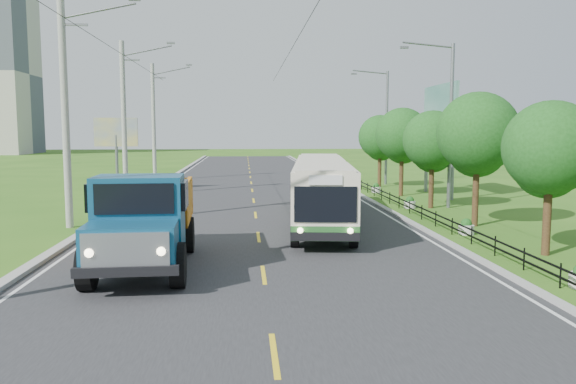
{
  "coord_description": "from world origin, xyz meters",
  "views": [
    {
      "loc": [
        -0.54,
        -16.27,
        4.25
      ],
      "look_at": [
        1.14,
        5.37,
        1.9
      ],
      "focal_mm": 35.0,
      "sensor_mm": 36.0,
      "label": 1
    }
  ],
  "objects": [
    {
      "name": "curb_left",
      "position": [
        -7.2,
        20.0,
        0.07
      ],
      "size": [
        0.4,
        120.0,
        0.15
      ],
      "primitive_type": "cube",
      "color": "#9E9E99",
      "rests_on": "ground"
    },
    {
      "name": "tree_fifth",
      "position": [
        9.86,
        20.14,
        3.85
      ],
      "size": [
        3.48,
        3.52,
        5.8
      ],
      "color": "#382314",
      "rests_on": "ground"
    },
    {
      "name": "bus",
      "position": [
        3.06,
        9.8,
        1.71
      ],
      "size": [
        4.08,
        14.93,
        2.85
      ],
      "rotation": [
        0.0,
        0.0,
        -0.12
      ],
      "color": "#276228",
      "rests_on": "ground"
    },
    {
      "name": "edge_line_right",
      "position": [
        6.65,
        20.0,
        0.02
      ],
      "size": [
        0.12,
        120.0,
        0.0
      ],
      "primitive_type": "cube",
      "color": "silver",
      "rests_on": "road"
    },
    {
      "name": "tree_second",
      "position": [
        9.86,
        2.14,
        3.52
      ],
      "size": [
        3.18,
        3.26,
        5.3
      ],
      "color": "#382314",
      "rests_on": "ground"
    },
    {
      "name": "railing_right",
      "position": [
        8.0,
        14.0,
        0.3
      ],
      "size": [
        0.04,
        40.0,
        0.6
      ],
      "primitive_type": "cube",
      "color": "black",
      "rests_on": "ground"
    },
    {
      "name": "tree_fourth",
      "position": [
        9.86,
        14.14,
        3.59
      ],
      "size": [
        3.24,
        3.31,
        5.4
      ],
      "color": "#382314",
      "rests_on": "ground"
    },
    {
      "name": "planter_far",
      "position": [
        8.6,
        22.0,
        0.29
      ],
      "size": [
        0.64,
        0.64,
        0.67
      ],
      "color": "silver",
      "rests_on": "ground"
    },
    {
      "name": "billboard_right",
      "position": [
        12.3,
        20.0,
        5.34
      ],
      "size": [
        0.24,
        6.0,
        7.3
      ],
      "color": "slate",
      "rests_on": "ground"
    },
    {
      "name": "dump_truck",
      "position": [
        -3.66,
        1.26,
        1.68
      ],
      "size": [
        3.02,
        7.16,
        2.96
      ],
      "rotation": [
        0.0,
        0.0,
        0.04
      ],
      "color": "navy",
      "rests_on": "ground"
    },
    {
      "name": "pole_mid",
      "position": [
        -8.26,
        21.0,
        5.09
      ],
      "size": [
        3.51,
        0.32,
        10.0
      ],
      "color": "gray",
      "rests_on": "ground"
    },
    {
      "name": "pole_near",
      "position": [
        -8.26,
        9.0,
        5.09
      ],
      "size": [
        3.51,
        0.32,
        10.0
      ],
      "color": "gray",
      "rests_on": "ground"
    },
    {
      "name": "edge_line_left",
      "position": [
        -6.65,
        20.0,
        0.02
      ],
      "size": [
        0.12,
        120.0,
        0.0
      ],
      "primitive_type": "cube",
      "color": "silver",
      "rests_on": "road"
    },
    {
      "name": "curb_right",
      "position": [
        7.15,
        20.0,
        0.05
      ],
      "size": [
        0.3,
        120.0,
        0.1
      ],
      "primitive_type": "cube",
      "color": "#9E9E99",
      "rests_on": "ground"
    },
    {
      "name": "billboard_left",
      "position": [
        -9.5,
        24.0,
        3.87
      ],
      "size": [
        3.0,
        0.2,
        5.2
      ],
      "color": "slate",
      "rests_on": "ground"
    },
    {
      "name": "tree_back",
      "position": [
        9.86,
        26.14,
        3.65
      ],
      "size": [
        3.3,
        3.36,
        5.5
      ],
      "color": "#382314",
      "rests_on": "ground"
    },
    {
      "name": "planter_mid",
      "position": [
        8.6,
        14.0,
        0.29
      ],
      "size": [
        0.64,
        0.64,
        0.67
      ],
      "color": "silver",
      "rests_on": "ground"
    },
    {
      "name": "streetlight_mid",
      "position": [
        10.64,
        14.0,
        4.9
      ],
      "size": [
        3.02,
        0.2,
        9.07
      ],
      "color": "slate",
      "rests_on": "ground"
    },
    {
      "name": "planter_near",
      "position": [
        8.6,
        6.0,
        0.29
      ],
      "size": [
        0.64,
        0.64,
        0.67
      ],
      "color": "silver",
      "rests_on": "ground"
    },
    {
      "name": "streetlight_far",
      "position": [
        10.64,
        28.0,
        4.9
      ],
      "size": [
        3.02,
        0.2,
        9.07
      ],
      "color": "slate",
      "rests_on": "ground"
    },
    {
      "name": "road",
      "position": [
        0.0,
        20.0,
        0.01
      ],
      "size": [
        14.0,
        120.0,
        0.02
      ],
      "primitive_type": "cube",
      "color": "#28282B",
      "rests_on": "ground"
    },
    {
      "name": "pole_far",
      "position": [
        -8.26,
        33.0,
        5.09
      ],
      "size": [
        3.51,
        0.32,
        10.0
      ],
      "color": "gray",
      "rests_on": "ground"
    },
    {
      "name": "tree_third",
      "position": [
        9.86,
        8.14,
        3.99
      ],
      "size": [
        3.6,
        3.62,
        6.0
      ],
      "color": "#382314",
      "rests_on": "ground"
    },
    {
      "name": "centre_dash",
      "position": [
        0.0,
        0.0,
        0.02
      ],
      "size": [
        0.12,
        2.2,
        0.0
      ],
      "primitive_type": "cube",
      "color": "yellow",
      "rests_on": "road"
    },
    {
      "name": "ground",
      "position": [
        0.0,
        0.0,
        0.0
      ],
      "size": [
        240.0,
        240.0,
        0.0
      ],
      "primitive_type": "plane",
      "color": "#2E5E16",
      "rests_on": "ground"
    }
  ]
}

